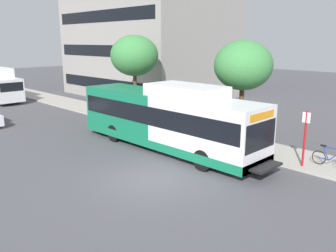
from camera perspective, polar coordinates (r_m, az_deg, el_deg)
name	(u,v)px	position (r m, az deg, el deg)	size (l,w,h in m)	color
ground_plane	(59,143)	(21.49, -17.29, -2.61)	(120.00, 120.00, 0.00)	#4C4C51
sidewalk_curb	(168,127)	(23.88, 0.01, -0.20)	(3.00, 56.00, 0.14)	#A8A399
transit_bus	(167,119)	(18.91, -0.21, 1.18)	(2.58, 12.25, 3.65)	white
bus_stop_sign_pole	(305,135)	(17.11, 21.35, -1.30)	(0.10, 0.36, 2.60)	red
bicycle_parked	(331,158)	(17.77, 24.96, -4.76)	(0.52, 1.76, 1.02)	black
street_tree_near_stop	(243,66)	(20.52, 12.11, 9.55)	(3.30, 3.30, 5.71)	#4C3823
street_tree_mid_block	(134,56)	(27.26, -5.48, 11.27)	(3.63, 3.63, 6.11)	#4C3823
lattice_comm_tower	(88,27)	(53.88, -12.86, 15.46)	(1.10, 1.10, 23.89)	#B7B7BC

